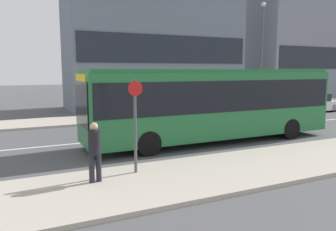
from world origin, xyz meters
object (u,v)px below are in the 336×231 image
object	(u,v)px
city_bus	(212,100)
bus_stop_sign	(135,119)
parked_car_0	(312,103)
pedestrian_near_stop	(95,149)
street_lamp	(262,46)

from	to	relation	value
city_bus	bus_stop_sign	world-z (taller)	city_bus
parked_car_0	pedestrian_near_stop	size ratio (longest dim) A/B	2.69
parked_car_0	street_lamp	size ratio (longest dim) A/B	0.55
city_bus	pedestrian_near_stop	distance (m)	7.17
street_lamp	bus_stop_sign	bearing A→B (deg)	-142.42
parked_car_0	bus_stop_sign	world-z (taller)	bus_stop_sign
city_bus	pedestrian_near_stop	xyz separation A→B (m)	(-6.16, -3.57, -0.80)
city_bus	street_lamp	world-z (taller)	street_lamp
city_bus	parked_car_0	bearing A→B (deg)	19.85
pedestrian_near_stop	parked_car_0	bearing A→B (deg)	-159.31
pedestrian_near_stop	city_bus	bearing A→B (deg)	-155.05
city_bus	street_lamp	bearing A→B (deg)	35.50
street_lamp	parked_car_0	bearing A→B (deg)	-34.60
pedestrian_near_stop	street_lamp	world-z (taller)	street_lamp
pedestrian_near_stop	street_lamp	bearing A→B (deg)	-149.21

